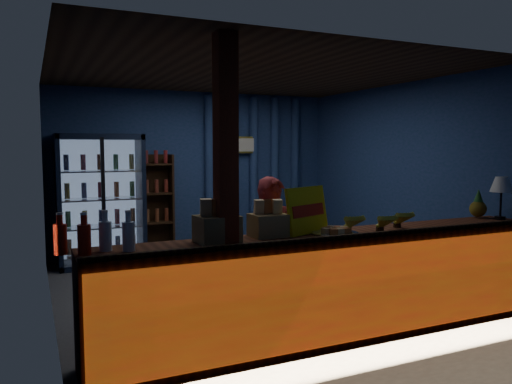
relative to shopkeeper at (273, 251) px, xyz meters
The scene contains 19 objects.
ground 1.55m from the shopkeeper, 75.32° to the left, with size 4.60×4.60×0.00m, color #515154.
room_walls 1.62m from the shopkeeper, 75.32° to the left, with size 4.60×4.60×4.60m.
counter 0.72m from the shopkeeper, 59.18° to the right, with size 4.40×0.57×0.99m.
support_post 1.08m from the shopkeeper, 140.77° to the right, with size 0.16×0.16×2.60m, color maroon.
beverage_cooler 3.47m from the shopkeeper, 110.33° to the left, with size 1.20×0.62×1.90m.
bottle_shelf 3.40m from the shopkeeper, 95.94° to the left, with size 0.50×0.28×1.60m.
curtain_folds 3.76m from the shopkeeper, 68.76° to the left, with size 1.74×0.14×2.50m.
framed_picture 3.77m from the shopkeeper, 70.72° to the left, with size 0.36×0.04×0.28m.
shopkeeper is the anchor object (origin of this frame).
green_chair 3.23m from the shopkeeper, 55.82° to the left, with size 0.58×0.60×0.54m, color #5BB65B.
side_table 2.87m from the shopkeeper, 78.84° to the left, with size 0.65×0.57×0.58m.
yellow_sign 0.65m from the shopkeeper, 76.98° to the right, with size 0.52×0.30×0.41m.
soda_bottles 1.82m from the shopkeeper, 162.67° to the right, with size 0.56×0.17×0.30m.
snack_box_left 0.98m from the shopkeeper, 145.69° to the right, with size 0.35×0.29×0.35m.
snack_box_centre 0.63m from the shopkeeper, 120.71° to the right, with size 0.30×0.25×0.32m.
pastry_tray 0.74m from the shopkeeper, 65.11° to the right, with size 0.41×0.41×0.07m.
banana_bunches 1.04m from the shopkeeper, 37.81° to the right, with size 0.82×0.31×0.18m.
table_lamp 2.53m from the shopkeeper, 13.39° to the right, with size 0.23×0.23×0.45m.
pineapple 2.35m from the shopkeeper, ahead, with size 0.18×0.18×0.30m.
Camera 1 is at (-2.46, -5.59, 1.72)m, focal length 35.00 mm.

